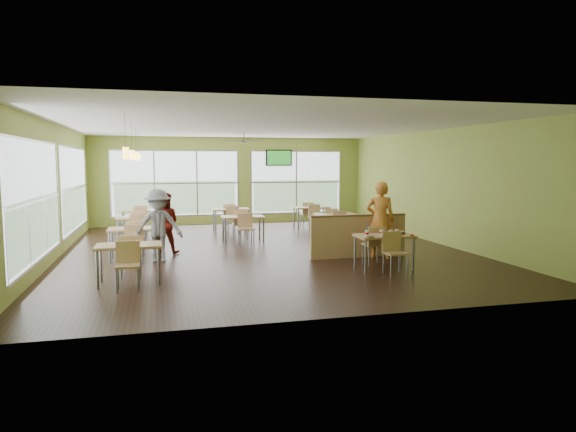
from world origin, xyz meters
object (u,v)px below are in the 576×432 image
at_px(main_table, 384,240).
at_px(half_wall_divider, 358,236).
at_px(food_basket, 400,232).
at_px(man_plaid, 380,220).

relative_size(main_table, half_wall_divider, 0.63).
bearing_deg(main_table, food_basket, 5.93).
bearing_deg(man_plaid, main_table, 94.21).
xyz_separation_m(main_table, man_plaid, (0.45, 1.21, 0.29)).
xyz_separation_m(half_wall_divider, food_basket, (0.39, -1.41, 0.26)).
relative_size(main_table, man_plaid, 0.82).
height_order(half_wall_divider, man_plaid, man_plaid).
bearing_deg(half_wall_divider, food_basket, -74.47).
bearing_deg(half_wall_divider, man_plaid, -27.79).
bearing_deg(food_basket, half_wall_divider, 105.53).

